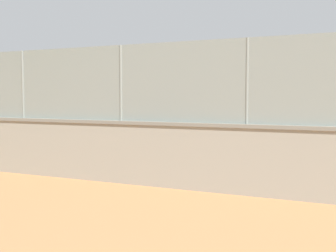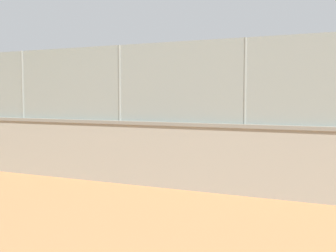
% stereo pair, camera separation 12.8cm
% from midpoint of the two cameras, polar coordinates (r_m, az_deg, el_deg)
% --- Properties ---
extents(ground_plane, '(260.00, 260.00, 0.00)m').
position_cam_midpoint_polar(ground_plane, '(19.50, 8.39, -2.16)').
color(ground_plane, '#A36B42').
extents(perimeter_wall, '(33.91, 0.40, 1.48)m').
position_cam_midpoint_polar(perimeter_wall, '(9.59, 1.75, -3.87)').
color(perimeter_wall, gray).
rests_on(perimeter_wall, ground_plane).
extents(fence_panel_on_wall, '(33.31, 0.14, 1.78)m').
position_cam_midpoint_polar(fence_panel_on_wall, '(9.50, 1.77, 5.86)').
color(fence_panel_on_wall, gray).
rests_on(fence_panel_on_wall, perimeter_wall).
extents(player_near_wall_returning, '(0.79, 0.99, 1.48)m').
position_cam_midpoint_polar(player_near_wall_returning, '(15.63, 16.31, -0.59)').
color(player_near_wall_returning, navy).
rests_on(player_near_wall_returning, ground_plane).
extents(player_crossing_court, '(0.76, 1.06, 1.63)m').
position_cam_midpoint_polar(player_crossing_court, '(16.28, -14.42, -0.04)').
color(player_crossing_court, navy).
rests_on(player_crossing_court, ground_plane).
extents(sports_ball, '(0.08, 0.08, 0.08)m').
position_cam_midpoint_polar(sports_ball, '(14.94, 18.30, -4.01)').
color(sports_ball, white).
rests_on(sports_ball, ground_plane).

